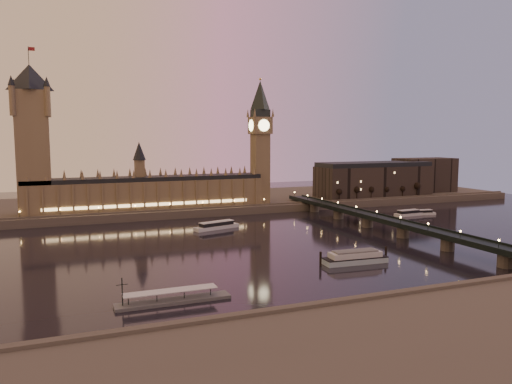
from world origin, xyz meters
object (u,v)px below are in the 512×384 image
Objects in this scene: cruise_boat_a at (217,226)px; cruise_boat_b at (422,213)px; moored_barge at (355,257)px; pontoon_pier at (173,299)px.

cruise_boat_a is 169.61m from cruise_boat_b.
moored_barge is at bearing -133.35° from cruise_boat_b.
moored_barge is (36.16, -112.39, 0.59)m from cruise_boat_a.
cruise_boat_b is (169.59, -2.43, -0.48)m from cruise_boat_a.
moored_barge is at bearing 14.36° from pontoon_pier.
cruise_boat_a is 1.46× the size of cruise_boat_b.
pontoon_pier is (-229.43, -134.53, -0.57)m from cruise_boat_b.
cruise_boat_a is 149.47m from pontoon_pier.
cruise_boat_b is at bearing 30.39° from pontoon_pier.
cruise_boat_a is 0.77× the size of pontoon_pier.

